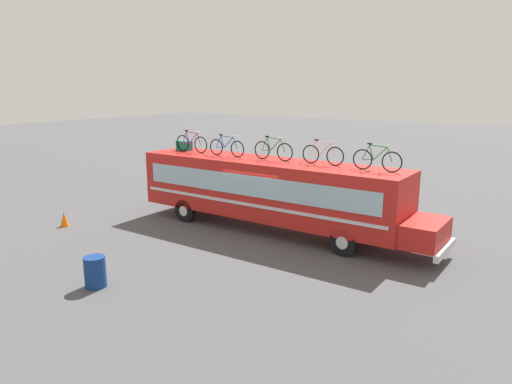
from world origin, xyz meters
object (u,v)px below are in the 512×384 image
object	(u,v)px
rooftop_bicycle_2	(227,147)
rooftop_bicycle_3	(273,150)
luggage_bag_1	(184,146)
bus	(271,190)
trash_bin	(95,272)
rooftop_bicycle_1	(191,143)
rooftop_bicycle_5	(377,160)
traffic_cone	(64,219)
rooftop_bicycle_4	(323,154)

from	to	relation	value
rooftop_bicycle_2	rooftop_bicycle_3	distance (m)	2.15
luggage_bag_1	rooftop_bicycle_3	size ratio (longest dim) A/B	0.35
bus	trash_bin	world-z (taller)	bus
bus	rooftop_bicycle_1	bearing A→B (deg)	179.68
luggage_bag_1	rooftop_bicycle_3	bearing A→B (deg)	-1.55
rooftop_bicycle_5	trash_bin	bearing A→B (deg)	-124.94
luggage_bag_1	rooftop_bicycle_1	bearing A→B (deg)	-20.72
rooftop_bicycle_5	traffic_cone	world-z (taller)	rooftop_bicycle_5
rooftop_bicycle_2	rooftop_bicycle_5	size ratio (longest dim) A/B	1.01
rooftop_bicycle_4	rooftop_bicycle_5	distance (m)	2.13
rooftop_bicycle_4	bus	bearing A→B (deg)	-171.63
rooftop_bicycle_3	trash_bin	distance (m)	8.18
trash_bin	rooftop_bicycle_4	bearing A→B (deg)	67.60
bus	traffic_cone	size ratio (longest dim) A/B	20.98
rooftop_bicycle_3	rooftop_bicycle_2	bearing A→B (deg)	-174.50
rooftop_bicycle_1	trash_bin	distance (m)	8.54
rooftop_bicycle_4	trash_bin	size ratio (longest dim) A/B	1.87
luggage_bag_1	traffic_cone	bearing A→B (deg)	-117.30
traffic_cone	bus	bearing A→B (deg)	31.15
luggage_bag_1	rooftop_bicycle_4	distance (m)	6.90
rooftop_bicycle_1	rooftop_bicycle_2	world-z (taller)	rooftop_bicycle_1
rooftop_bicycle_1	rooftop_bicycle_5	size ratio (longest dim) A/B	1.01
traffic_cone	rooftop_bicycle_4	bearing A→B (deg)	26.77
bus	trash_bin	xyz separation A→B (m)	(-1.17, -7.47, -1.21)
luggage_bag_1	rooftop_bicycle_1	xyz separation A→B (m)	(0.68, -0.26, 0.18)
rooftop_bicycle_4	trash_bin	bearing A→B (deg)	-112.40
bus	rooftop_bicycle_4	distance (m)	2.57
rooftop_bicycle_1	traffic_cone	xyz separation A→B (m)	(-3.09, -4.42, -2.91)
rooftop_bicycle_4	rooftop_bicycle_5	world-z (taller)	rooftop_bicycle_5
bus	rooftop_bicycle_4	bearing A→B (deg)	8.37
luggage_bag_1	traffic_cone	xyz separation A→B (m)	(-2.42, -4.68, -2.73)
bus	traffic_cone	distance (m)	8.62
luggage_bag_1	rooftop_bicycle_1	distance (m)	0.75
bus	rooftop_bicycle_3	distance (m)	1.55
rooftop_bicycle_2	rooftop_bicycle_4	distance (m)	4.23
bus	trash_bin	size ratio (longest dim) A/B	13.86
luggage_bag_1	rooftop_bicycle_4	world-z (taller)	rooftop_bicycle_4
bus	rooftop_bicycle_1	distance (m)	4.47
rooftop_bicycle_4	traffic_cone	world-z (taller)	rooftop_bicycle_4
rooftop_bicycle_3	rooftop_bicycle_4	xyz separation A→B (m)	(2.07, 0.15, -0.01)
rooftop_bicycle_3	rooftop_bicycle_4	bearing A→B (deg)	4.16
rooftop_bicycle_4	rooftop_bicycle_5	xyz separation A→B (m)	(2.13, -0.15, 0.01)
luggage_bag_1	rooftop_bicycle_5	size ratio (longest dim) A/B	0.36
bus	rooftop_bicycle_4	xyz separation A→B (m)	(2.04, 0.30, 1.54)
trash_bin	traffic_cone	bearing A→B (deg)	153.32
rooftop_bicycle_3	traffic_cone	bearing A→B (deg)	-147.88
rooftop_bicycle_5	rooftop_bicycle_2	bearing A→B (deg)	-178.09
bus	luggage_bag_1	bearing A→B (deg)	176.71
rooftop_bicycle_3	rooftop_bicycle_5	distance (m)	4.20
trash_bin	traffic_cone	world-z (taller)	trash_bin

